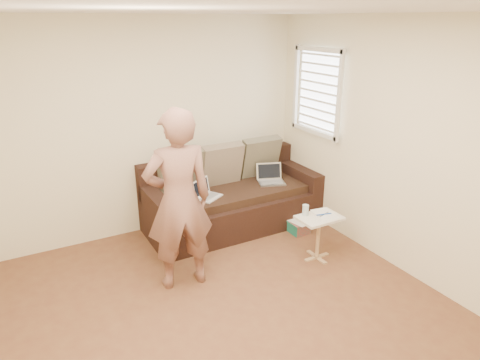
# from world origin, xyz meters

# --- Properties ---
(floor) EXTENTS (4.50, 4.50, 0.00)m
(floor) POSITION_xyz_m (0.00, 0.00, 0.00)
(floor) COLOR brown
(floor) RESTS_ON ground
(ceiling) EXTENTS (4.50, 4.50, 0.00)m
(ceiling) POSITION_xyz_m (0.00, 0.00, 2.60)
(ceiling) COLOR white
(ceiling) RESTS_ON wall_back
(wall_back) EXTENTS (4.00, 0.00, 4.00)m
(wall_back) POSITION_xyz_m (0.00, 2.25, 1.30)
(wall_back) COLOR #F2E9BD
(wall_back) RESTS_ON ground
(wall_right) EXTENTS (0.00, 4.50, 4.50)m
(wall_right) POSITION_xyz_m (2.00, 0.00, 1.30)
(wall_right) COLOR #F2E9BD
(wall_right) RESTS_ON ground
(window_blinds) EXTENTS (0.12, 0.88, 1.08)m
(window_blinds) POSITION_xyz_m (1.95, 1.50, 1.70)
(window_blinds) COLOR white
(window_blinds) RESTS_ON wall_right
(sofa) EXTENTS (2.20, 0.95, 0.85)m
(sofa) POSITION_xyz_m (0.90, 1.77, 0.42)
(sofa) COLOR black
(sofa) RESTS_ON ground
(pillow_left) EXTENTS (0.55, 0.29, 0.57)m
(pillow_left) POSITION_xyz_m (0.30, 2.01, 0.79)
(pillow_left) COLOR brown
(pillow_left) RESTS_ON sofa
(pillow_mid) EXTENTS (0.55, 0.27, 0.57)m
(pillow_mid) POSITION_xyz_m (0.85, 1.98, 0.79)
(pillow_mid) COLOR #776655
(pillow_mid) RESTS_ON sofa
(pillow_right) EXTENTS (0.55, 0.28, 0.57)m
(pillow_right) POSITION_xyz_m (1.45, 2.02, 0.79)
(pillow_right) COLOR brown
(pillow_right) RESTS_ON sofa
(laptop_silver) EXTENTS (0.40, 0.34, 0.22)m
(laptop_silver) POSITION_xyz_m (1.44, 1.69, 0.52)
(laptop_silver) COLOR #B7BABC
(laptop_silver) RESTS_ON sofa
(laptop_white) EXTENTS (0.37, 0.34, 0.22)m
(laptop_white) POSITION_xyz_m (0.51, 1.65, 0.52)
(laptop_white) COLOR white
(laptop_white) RESTS_ON sofa
(person) EXTENTS (0.71, 0.53, 1.83)m
(person) POSITION_xyz_m (-0.16, 0.89, 0.91)
(person) COLOR brown
(person) RESTS_ON ground
(side_table) EXTENTS (0.47, 0.33, 0.52)m
(side_table) POSITION_xyz_m (1.35, 0.59, 0.26)
(side_table) COLOR silver
(side_table) RESTS_ON ground
(drinking_glass) EXTENTS (0.07, 0.07, 0.12)m
(drinking_glass) POSITION_xyz_m (1.24, 0.70, 0.58)
(drinking_glass) COLOR silver
(drinking_glass) RESTS_ON side_table
(scissors) EXTENTS (0.20, 0.15, 0.02)m
(scissors) POSITION_xyz_m (1.42, 0.60, 0.52)
(scissors) COLOR silver
(scissors) RESTS_ON side_table
(paper_on_table) EXTENTS (0.25, 0.33, 0.00)m
(paper_on_table) POSITION_xyz_m (1.44, 0.62, 0.52)
(paper_on_table) COLOR white
(paper_on_table) RESTS_ON side_table
(striped_box) EXTENTS (0.25, 0.25, 0.15)m
(striped_box) POSITION_xyz_m (1.54, 1.20, 0.08)
(striped_box) COLOR red
(striped_box) RESTS_ON ground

